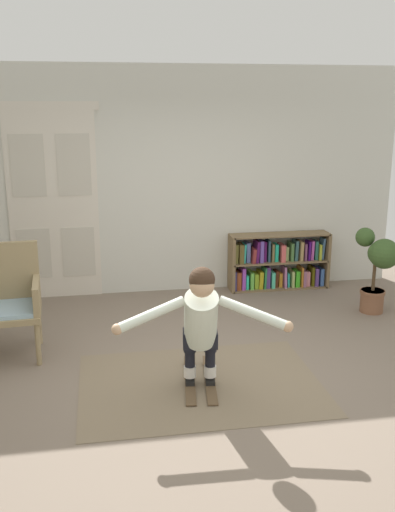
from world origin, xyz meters
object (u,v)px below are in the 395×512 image
object	(u,v)px
wicker_chair	(9,298)
person_skier	(201,318)
bookshelf	(277,264)
potted_plant	(378,263)
skis_pair	(200,380)

from	to	relation	value
wicker_chair	person_skier	size ratio (longest dim) A/B	0.78
bookshelf	person_skier	bearing A→B (deg)	-119.36
wicker_chair	potted_plant	world-z (taller)	wicker_chair
wicker_chair	potted_plant	size ratio (longest dim) A/B	1.08
skis_pair	bookshelf	bearing A→B (deg)	59.11
potted_plant	person_skier	world-z (taller)	person_skier
wicker_chair	skis_pair	bearing A→B (deg)	-28.24
wicker_chair	skis_pair	distance (m)	2.05
skis_pair	person_skier	size ratio (longest dim) A/B	0.61
bookshelf	potted_plant	xyz separation A→B (m)	(0.86, -1.13, 0.28)
skis_pair	wicker_chair	bearing A→B (deg)	151.76
bookshelf	potted_plant	distance (m)	1.45
bookshelf	wicker_chair	bearing A→B (deg)	-154.10
potted_plant	person_skier	size ratio (longest dim) A/B	0.72
wicker_chair	potted_plant	xyz separation A→B (m)	(4.09, 0.44, 0.04)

